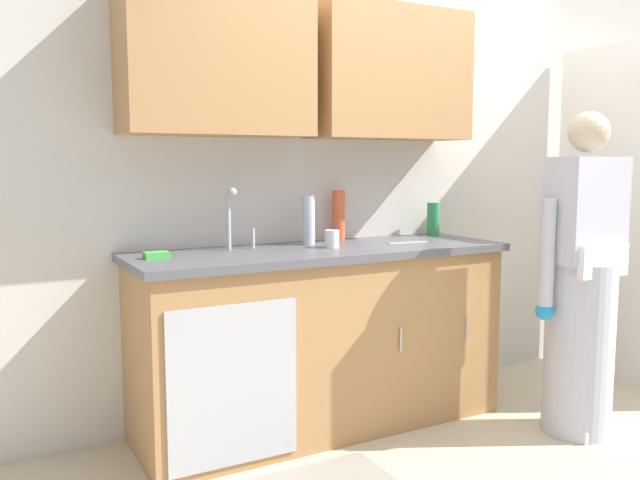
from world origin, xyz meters
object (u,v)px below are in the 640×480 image
object	(u,v)px
bottle_soap	(339,216)
sponge	(156,255)
sink	(247,256)
bottle_cleaner_spray	(308,220)
knife_on_counter	(408,243)
person_at_sink	(581,299)
bottle_water_tall	(433,219)
cup_by_sink	(332,239)

from	to	relation	value
bottle_soap	sponge	distance (m)	1.09
sink	bottle_cleaner_spray	bearing A→B (deg)	18.98
knife_on_counter	person_at_sink	bearing A→B (deg)	136.59
bottle_water_tall	sink	bearing A→B (deg)	-172.18
bottle_soap	sponge	size ratio (longest dim) A/B	2.54
person_at_sink	sponge	size ratio (longest dim) A/B	14.73
bottle_water_tall	sponge	world-z (taller)	bottle_water_tall
sink	bottle_soap	size ratio (longest dim) A/B	1.79
sink	sponge	xyz separation A→B (m)	(-0.43, 0.02, 0.03)
cup_by_sink	sponge	world-z (taller)	cup_by_sink
cup_by_sink	sponge	distance (m)	0.89
bottle_soap	cup_by_sink	xyz separation A→B (m)	(-0.18, -0.24, -0.09)
bottle_soap	cup_by_sink	world-z (taller)	bottle_soap
bottle_water_tall	cup_by_sink	world-z (taller)	bottle_water_tall
bottle_water_tall	bottle_soap	bearing A→B (deg)	176.51
bottle_cleaner_spray	knife_on_counter	world-z (taller)	bottle_cleaner_spray
bottle_cleaner_spray	cup_by_sink	distance (m)	0.19
person_at_sink	bottle_soap	distance (m)	1.33
bottle_water_tall	sponge	bearing A→B (deg)	-174.88
knife_on_counter	cup_by_sink	bearing A→B (deg)	-0.56
cup_by_sink	sponge	size ratio (longest dim) A/B	0.82
cup_by_sink	knife_on_counter	world-z (taller)	cup_by_sink
sink	cup_by_sink	size ratio (longest dim) A/B	5.56
sink	bottle_water_tall	bearing A→B (deg)	7.82
person_at_sink	sponge	distance (m)	2.09
sink	knife_on_counter	xyz separation A→B (m)	(0.91, -0.06, 0.02)
bottle_cleaner_spray	cup_by_sink	size ratio (longest dim) A/B	2.93
cup_by_sink	sink	bearing A→B (deg)	176.50
bottle_soap	sponge	world-z (taller)	bottle_soap
bottle_cleaner_spray	sink	bearing A→B (deg)	-161.02
person_at_sink	sponge	xyz separation A→B (m)	(-1.94, 0.73, 0.26)
sink	person_at_sink	bearing A→B (deg)	-25.08
knife_on_counter	sink	bearing A→B (deg)	-0.21
person_at_sink	cup_by_sink	bearing A→B (deg)	147.24
sponge	bottle_water_tall	bearing A→B (deg)	5.12
bottle_water_tall	sponge	xyz separation A→B (m)	(-1.70, -0.15, -0.08)
person_at_sink	bottle_water_tall	world-z (taller)	person_at_sink
sink	knife_on_counter	bearing A→B (deg)	-3.84
sink	person_at_sink	xyz separation A→B (m)	(1.51, -0.71, -0.23)
cup_by_sink	person_at_sink	bearing A→B (deg)	-32.76
cup_by_sink	knife_on_counter	bearing A→B (deg)	-4.19
sink	knife_on_counter	world-z (taller)	sink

